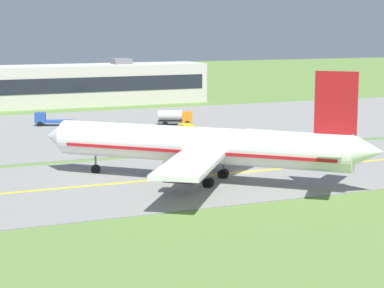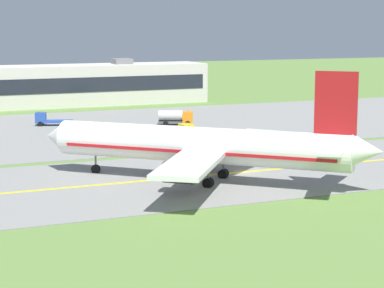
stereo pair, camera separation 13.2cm
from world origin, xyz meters
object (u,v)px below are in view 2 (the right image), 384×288
at_px(airplane_lead, 203,146).
at_px(service_truck_baggage, 176,117).
at_px(service_truck_catering, 48,119).
at_px(service_truck_pushback, 179,132).

relative_size(airplane_lead, service_truck_baggage, 4.99).
height_order(airplane_lead, service_truck_baggage, airplane_lead).
xyz_separation_m(service_truck_catering, service_truck_pushback, (14.90, -23.64, 0.00)).
xyz_separation_m(service_truck_baggage, service_truck_pushback, (-5.80, -15.58, -0.35)).
height_order(airplane_lead, service_truck_catering, airplane_lead).
height_order(service_truck_baggage, service_truck_catering, service_truck_baggage).
relative_size(service_truck_baggage, service_truck_pushback, 0.96).
xyz_separation_m(airplane_lead, service_truck_baggage, (15.00, 44.82, -2.60)).
xyz_separation_m(service_truck_baggage, service_truck_catering, (-20.70, 8.06, -0.35)).
bearing_deg(service_truck_pushback, service_truck_baggage, 69.59).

